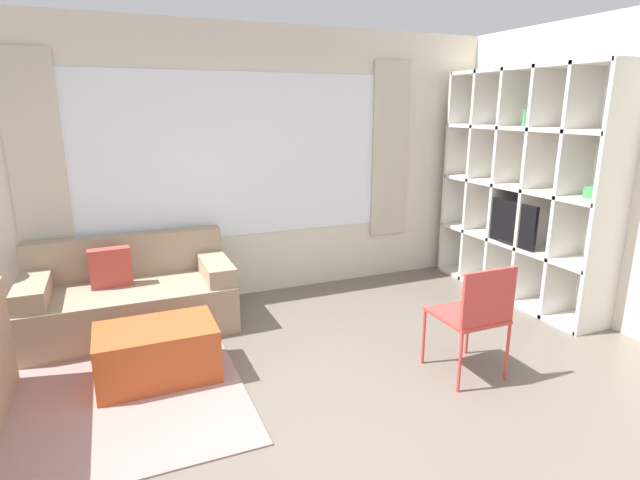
{
  "coord_description": "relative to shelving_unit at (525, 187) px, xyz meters",
  "views": [
    {
      "loc": [
        -1.16,
        -2.23,
        1.92
      ],
      "look_at": [
        0.39,
        1.46,
        0.85
      ],
      "focal_mm": 28.0,
      "sensor_mm": 36.0,
      "label": 1
    }
  ],
  "objects": [
    {
      "name": "area_rug",
      "position": [
        -4.18,
        -0.25,
        -1.14
      ],
      "size": [
        2.17,
        2.22,
        0.01
      ],
      "primitive_type": "cube",
      "color": "gray",
      "rests_on": "ground_plane"
    },
    {
      "name": "wall_back",
      "position": [
        -2.66,
        1.15,
        0.22
      ],
      "size": [
        6.88,
        0.11,
        2.7
      ],
      "color": "beige",
      "rests_on": "ground_plane"
    },
    {
      "name": "ottoman",
      "position": [
        -3.64,
        -0.31,
        -0.94
      ],
      "size": [
        0.83,
        0.53,
        0.41
      ],
      "color": "#B74C23",
      "rests_on": "ground_plane"
    },
    {
      "name": "couch_main",
      "position": [
        -3.76,
        0.67,
        -0.85
      ],
      "size": [
        1.71,
        0.86,
        0.8
      ],
      "color": "gray",
      "rests_on": "ground_plane"
    },
    {
      "name": "shelving_unit",
      "position": [
        0.0,
        0.0,
        0.0
      ],
      "size": [
        0.43,
        2.01,
        2.3
      ],
      "color": "silver",
      "rests_on": "ground_plane"
    },
    {
      "name": "folding_chair",
      "position": [
        -1.53,
        -1.18,
        -0.62
      ],
      "size": [
        0.44,
        0.46,
        0.86
      ],
      "rotation": [
        0.0,
        0.0,
        3.14
      ],
      "color": "#CC3D38",
      "rests_on": "ground_plane"
    },
    {
      "name": "ground_plane",
      "position": [
        -2.66,
        -1.55,
        -1.14
      ],
      "size": [
        16.0,
        16.0,
        0.0
      ],
      "primitive_type": "plane",
      "color": "#665B51"
    },
    {
      "name": "wall_right",
      "position": [
        0.22,
        -0.22,
        0.21
      ],
      "size": [
        0.07,
        3.86,
        2.7
      ],
      "primitive_type": "cube",
      "color": "beige",
      "rests_on": "ground_plane"
    }
  ]
}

